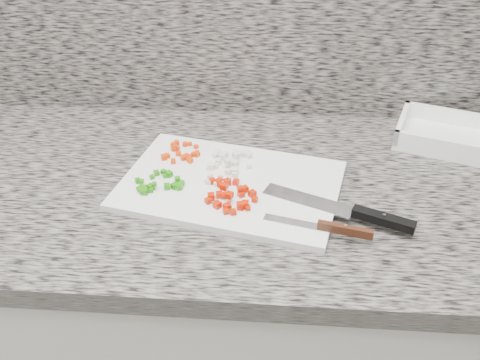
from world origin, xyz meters
name	(u,v)px	position (x,y,z in m)	size (l,w,h in m)	color
cabinet	(212,334)	(0.00, 1.44, 0.43)	(3.92, 0.62, 0.86)	silver
countertop	(205,187)	(0.00, 1.44, 0.88)	(3.96, 0.64, 0.04)	slate
cutting_board	(230,185)	(0.05, 1.41, 0.91)	(0.41, 0.27, 0.01)	white
carrot_pile	(182,153)	(-0.06, 1.51, 0.92)	(0.08, 0.08, 0.02)	#DF3604
onion_pile	(228,161)	(0.04, 1.48, 0.92)	(0.09, 0.09, 0.02)	silver
green_pepper_pile	(159,184)	(-0.08, 1.39, 0.92)	(0.10, 0.08, 0.02)	#227E0B
red_pepper_pile	(230,195)	(0.06, 1.36, 0.92)	(0.10, 0.11, 0.02)	#C11B02
garlic_pile	(217,180)	(0.03, 1.41, 0.92)	(0.05, 0.04, 0.01)	beige
chef_knife	(356,212)	(0.29, 1.33, 0.92)	(0.27, 0.13, 0.02)	white
paring_knife	(331,228)	(0.24, 1.28, 0.92)	(0.19, 0.06, 0.02)	white
tray	(449,137)	(0.52, 1.62, 0.92)	(0.26, 0.22, 0.05)	white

